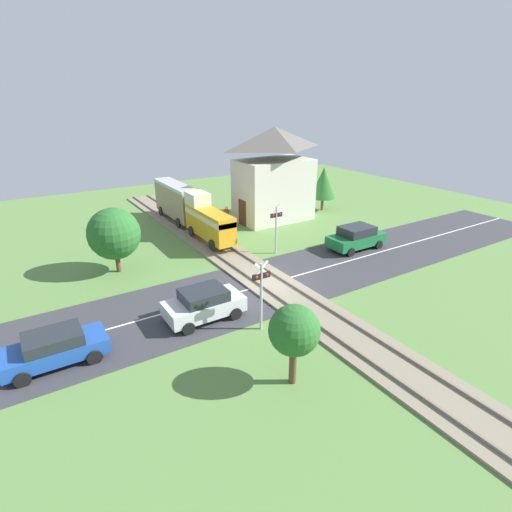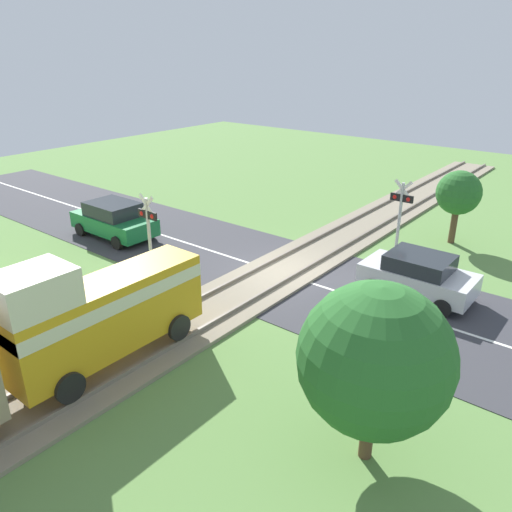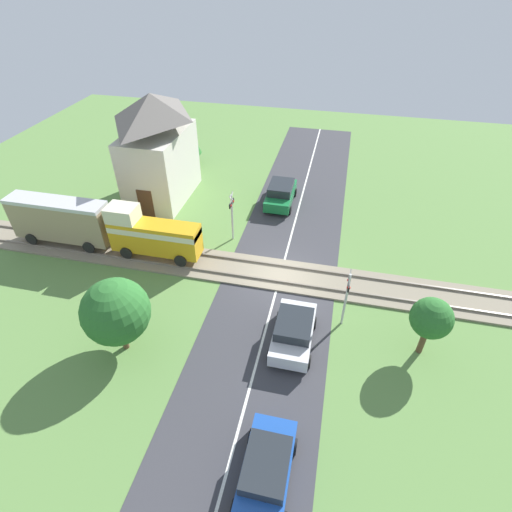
# 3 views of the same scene
# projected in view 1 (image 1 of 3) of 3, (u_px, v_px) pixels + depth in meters

# --- Properties ---
(ground_plane) EXTENTS (60.00, 60.00, 0.00)m
(ground_plane) POSITION_uv_depth(u_px,v_px,m) (270.00, 284.00, 22.68)
(ground_plane) COLOR #5B8442
(road_surface) EXTENTS (48.00, 6.40, 0.02)m
(road_surface) POSITION_uv_depth(u_px,v_px,m) (270.00, 284.00, 22.68)
(road_surface) COLOR #38383D
(road_surface) RESTS_ON ground_plane
(track_bed) EXTENTS (2.80, 48.00, 0.24)m
(track_bed) POSITION_uv_depth(u_px,v_px,m) (270.00, 283.00, 22.66)
(track_bed) COLOR gray
(track_bed) RESTS_ON ground_plane
(train) EXTENTS (1.58, 12.06, 3.18)m
(train) POSITION_uv_depth(u_px,v_px,m) (190.00, 208.00, 30.65)
(train) COLOR gold
(train) RESTS_ON track_bed
(car_near_crossing) EXTENTS (3.73, 1.98, 1.52)m
(car_near_crossing) POSITION_uv_depth(u_px,v_px,m) (204.00, 303.00, 18.91)
(car_near_crossing) COLOR silver
(car_near_crossing) RESTS_ON ground_plane
(car_far_side) EXTENTS (4.12, 2.00, 1.62)m
(car_far_side) POSITION_uv_depth(u_px,v_px,m) (356.00, 237.00, 27.53)
(car_far_side) COLOR #197038
(car_far_side) RESTS_ON ground_plane
(car_behind_queue) EXTENTS (3.89, 1.85, 1.38)m
(car_behind_queue) POSITION_uv_depth(u_px,v_px,m) (55.00, 348.00, 15.74)
(car_behind_queue) COLOR #1E4CA8
(car_behind_queue) RESTS_ON ground_plane
(crossing_signal_west_approach) EXTENTS (0.90, 0.18, 3.38)m
(crossing_signal_west_approach) POSITION_uv_depth(u_px,v_px,m) (261.00, 287.00, 17.53)
(crossing_signal_west_approach) COLOR #B7B7B7
(crossing_signal_west_approach) RESTS_ON ground_plane
(crossing_signal_east_approach) EXTENTS (0.90, 0.18, 3.38)m
(crossing_signal_east_approach) POSITION_uv_depth(u_px,v_px,m) (276.00, 223.00, 26.22)
(crossing_signal_east_approach) COLOR #B7B7B7
(crossing_signal_east_approach) RESTS_ON ground_plane
(station_building) EXTENTS (6.56, 4.07, 7.62)m
(station_building) POSITION_uv_depth(u_px,v_px,m) (274.00, 176.00, 32.92)
(station_building) COLOR beige
(station_building) RESTS_ON ground_plane
(pedestrian_by_station) EXTENTS (0.41, 0.41, 1.65)m
(pedestrian_by_station) POSITION_uv_depth(u_px,v_px,m) (226.00, 217.00, 32.28)
(pedestrian_by_station) COLOR #B2282D
(pedestrian_by_station) RESTS_ON ground_plane
(tree_by_station) EXTENTS (2.32, 2.32, 3.94)m
(tree_by_station) POSITION_uv_depth(u_px,v_px,m) (323.00, 183.00, 36.16)
(tree_by_station) COLOR brown
(tree_by_station) RESTS_ON ground_plane
(tree_roadside_hedge) EXTENTS (3.07, 3.07, 3.95)m
(tree_roadside_hedge) POSITION_uv_depth(u_px,v_px,m) (114.00, 234.00, 23.35)
(tree_roadside_hedge) COLOR brown
(tree_roadside_hedge) RESTS_ON ground_plane
(tree_beyond_track) EXTENTS (1.88, 1.88, 3.20)m
(tree_beyond_track) POSITION_uv_depth(u_px,v_px,m) (294.00, 331.00, 14.12)
(tree_beyond_track) COLOR brown
(tree_beyond_track) RESTS_ON ground_plane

